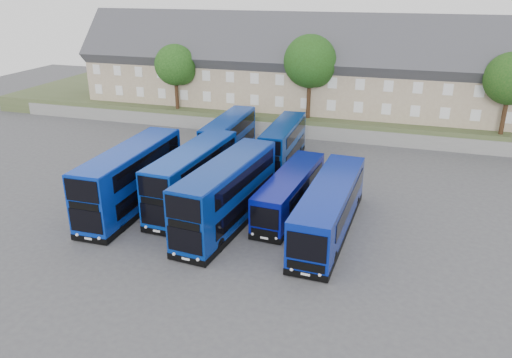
# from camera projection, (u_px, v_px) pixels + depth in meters

# --- Properties ---
(ground) EXTENTS (120.00, 120.00, 0.00)m
(ground) POSITION_uv_depth(u_px,v_px,m) (205.00, 231.00, 35.23)
(ground) COLOR #48484D
(ground) RESTS_ON ground
(retaining_wall) EXTENTS (70.00, 0.40, 1.50)m
(retaining_wall) POSITION_uv_depth(u_px,v_px,m) (287.00, 130.00, 56.23)
(retaining_wall) COLOR slate
(retaining_wall) RESTS_ON ground
(earth_bank) EXTENTS (80.00, 20.00, 2.00)m
(earth_bank) POSITION_uv_depth(u_px,v_px,m) (306.00, 108.00, 65.00)
(earth_bank) COLOR #465630
(earth_bank) RESTS_ON ground
(terrace_row) EXTENTS (60.00, 10.40, 11.20)m
(terrace_row) POSITION_uv_depth(u_px,v_px,m) (326.00, 71.00, 58.54)
(terrace_row) COLOR tan
(terrace_row) RESTS_ON earth_bank
(dd_front_left) EXTENTS (2.90, 12.10, 4.80)m
(dd_front_left) POSITION_uv_depth(u_px,v_px,m) (131.00, 180.00, 37.99)
(dd_front_left) COLOR #082CA3
(dd_front_left) RESTS_ON ground
(dd_front_mid) EXTENTS (3.24, 11.53, 4.53)m
(dd_front_mid) POSITION_uv_depth(u_px,v_px,m) (193.00, 178.00, 38.64)
(dd_front_mid) COLOR #0832A0
(dd_front_mid) RESTS_ON ground
(dd_front_right) EXTENTS (3.88, 12.12, 4.74)m
(dd_front_right) POSITION_uv_depth(u_px,v_px,m) (227.00, 195.00, 35.30)
(dd_front_right) COLOR navy
(dd_front_right) RESTS_ON ground
(dd_rear_left) EXTENTS (2.52, 10.39, 4.11)m
(dd_rear_left) POSITION_uv_depth(u_px,v_px,m) (229.00, 139.00, 48.92)
(dd_rear_left) COLOR #08339D
(dd_rear_left) RESTS_ON ground
(dd_rear_right) EXTENTS (2.43, 10.04, 3.97)m
(dd_rear_right) POSITION_uv_depth(u_px,v_px,m) (283.00, 145.00, 47.38)
(dd_rear_right) COLOR navy
(dd_rear_right) RESTS_ON ground
(coach_east_a) EXTENTS (3.17, 11.27, 3.04)m
(coach_east_a) POSITION_uv_depth(u_px,v_px,m) (290.00, 193.00, 37.83)
(coach_east_a) COLOR #070E83
(coach_east_a) RESTS_ON ground
(coach_east_b) EXTENTS (3.26, 13.13, 3.56)m
(coach_east_b) POSITION_uv_depth(u_px,v_px,m) (329.00, 209.00, 34.49)
(coach_east_b) COLOR #071E92
(coach_east_b) RESTS_ON ground
(tree_west) EXTENTS (4.80, 4.80, 7.65)m
(tree_west) POSITION_uv_depth(u_px,v_px,m) (177.00, 66.00, 58.71)
(tree_west) COLOR #382314
(tree_west) RESTS_ON earth_bank
(tree_mid) EXTENTS (5.76, 5.76, 9.18)m
(tree_mid) POSITION_uv_depth(u_px,v_px,m) (311.00, 63.00, 54.33)
(tree_mid) COLOR #382314
(tree_mid) RESTS_ON earth_bank
(tree_east) EXTENTS (5.12, 5.12, 8.16)m
(tree_east) POSITION_uv_depth(u_px,v_px,m) (512.00, 81.00, 48.59)
(tree_east) COLOR #382314
(tree_east) RESTS_ON earth_bank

